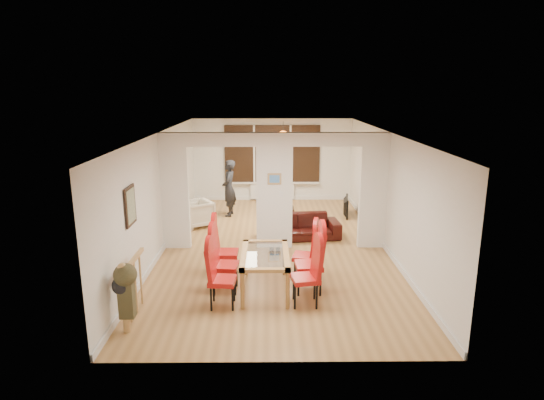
{
  "coord_description": "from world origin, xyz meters",
  "views": [
    {
      "loc": [
        -0.15,
        -9.83,
        3.54
      ],
      "look_at": [
        -0.05,
        0.6,
        0.95
      ],
      "focal_mm": 30.0,
      "sensor_mm": 36.0,
      "label": 1
    }
  ],
  "objects_px": {
    "dining_chair_rc": "(305,252)",
    "armchair": "(197,214)",
    "dining_chair_lb": "(225,261)",
    "dining_chair_lc": "(226,249)",
    "sofa": "(298,226)",
    "dining_chair_la": "(222,276)",
    "coffee_table": "(277,211)",
    "bowl": "(274,207)",
    "person": "(229,188)",
    "dining_chair_rb": "(309,261)",
    "dining_table": "(265,272)",
    "dining_chair_ra": "(305,274)",
    "television": "(343,206)",
    "bottle": "(286,202)"
  },
  "relations": [
    {
      "from": "dining_chair_rc",
      "to": "television",
      "type": "distance_m",
      "value": 4.62
    },
    {
      "from": "dining_chair_lc",
      "to": "person",
      "type": "xyz_separation_m",
      "value": [
        -0.29,
        4.29,
        0.24
      ]
    },
    {
      "from": "dining_chair_lb",
      "to": "dining_chair_rc",
      "type": "distance_m",
      "value": 1.54
    },
    {
      "from": "dining_chair_ra",
      "to": "dining_chair_rb",
      "type": "height_order",
      "value": "dining_chair_rb"
    },
    {
      "from": "dining_table",
      "to": "television",
      "type": "bearing_deg",
      "value": 65.75
    },
    {
      "from": "dining_chair_rb",
      "to": "dining_chair_lc",
      "type": "bearing_deg",
      "value": 151.97
    },
    {
      "from": "dining_chair_rc",
      "to": "sofa",
      "type": "height_order",
      "value": "dining_chair_rc"
    },
    {
      "from": "dining_chair_la",
      "to": "armchair",
      "type": "relative_size",
      "value": 1.43
    },
    {
      "from": "television",
      "to": "coffee_table",
      "type": "relative_size",
      "value": 0.98
    },
    {
      "from": "dining_chair_lc",
      "to": "armchair",
      "type": "bearing_deg",
      "value": 108.84
    },
    {
      "from": "coffee_table",
      "to": "bottle",
      "type": "height_order",
      "value": "bottle"
    },
    {
      "from": "person",
      "to": "coffee_table",
      "type": "bearing_deg",
      "value": 93.26
    },
    {
      "from": "dining_table",
      "to": "armchair",
      "type": "distance_m",
      "value": 4.31
    },
    {
      "from": "dining_chair_lc",
      "to": "dining_chair_ra",
      "type": "distance_m",
      "value": 1.84
    },
    {
      "from": "dining_chair_rc",
      "to": "coffee_table",
      "type": "distance_m",
      "value": 4.46
    },
    {
      "from": "dining_chair_ra",
      "to": "person",
      "type": "height_order",
      "value": "person"
    },
    {
      "from": "dining_chair_la",
      "to": "dining_chair_rc",
      "type": "bearing_deg",
      "value": 42.17
    },
    {
      "from": "dining_chair_rc",
      "to": "television",
      "type": "height_order",
      "value": "dining_chair_rc"
    },
    {
      "from": "sofa",
      "to": "television",
      "type": "relative_size",
      "value": 2.1
    },
    {
      "from": "sofa",
      "to": "bowl",
      "type": "xyz_separation_m",
      "value": [
        -0.55,
        1.98,
        -0.04
      ]
    },
    {
      "from": "person",
      "to": "dining_chair_rc",
      "type": "bearing_deg",
      "value": 24.93
    },
    {
      "from": "dining_chair_rb",
      "to": "bowl",
      "type": "height_order",
      "value": "dining_chair_rb"
    },
    {
      "from": "sofa",
      "to": "armchair",
      "type": "distance_m",
      "value": 2.78
    },
    {
      "from": "dining_chair_lb",
      "to": "dining_chair_lc",
      "type": "bearing_deg",
      "value": 98.58
    },
    {
      "from": "armchair",
      "to": "coffee_table",
      "type": "bearing_deg",
      "value": 84.42
    },
    {
      "from": "dining_table",
      "to": "dining_chair_la",
      "type": "xyz_separation_m",
      "value": [
        -0.7,
        -0.6,
        0.18
      ]
    },
    {
      "from": "dining_chair_rb",
      "to": "armchair",
      "type": "distance_m",
      "value": 4.73
    },
    {
      "from": "dining_chair_la",
      "to": "bottle",
      "type": "bearing_deg",
      "value": 81.86
    },
    {
      "from": "dining_chair_lb",
      "to": "coffee_table",
      "type": "height_order",
      "value": "dining_chair_lb"
    },
    {
      "from": "sofa",
      "to": "person",
      "type": "relative_size",
      "value": 1.24
    },
    {
      "from": "dining_chair_lb",
      "to": "coffee_table",
      "type": "bearing_deg",
      "value": 83.3
    },
    {
      "from": "coffee_table",
      "to": "bottle",
      "type": "distance_m",
      "value": 0.36
    },
    {
      "from": "dining_table",
      "to": "coffee_table",
      "type": "bearing_deg",
      "value": 86.34
    },
    {
      "from": "sofa",
      "to": "dining_chair_la",
      "type": "bearing_deg",
      "value": -119.02
    },
    {
      "from": "dining_chair_la",
      "to": "dining_chair_lc",
      "type": "distance_m",
      "value": 1.23
    },
    {
      "from": "television",
      "to": "bowl",
      "type": "distance_m",
      "value": 1.96
    },
    {
      "from": "dining_chair_rb",
      "to": "television",
      "type": "bearing_deg",
      "value": 69.88
    },
    {
      "from": "sofa",
      "to": "dining_chair_rb",
      "type": "bearing_deg",
      "value": -96.37
    },
    {
      "from": "coffee_table",
      "to": "dining_chair_rb",
      "type": "bearing_deg",
      "value": -84.76
    },
    {
      "from": "person",
      "to": "dining_chair_lb",
      "type": "bearing_deg",
      "value": 6.82
    },
    {
      "from": "armchair",
      "to": "bottle",
      "type": "relative_size",
      "value": 2.45
    },
    {
      "from": "dining_chair_la",
      "to": "coffee_table",
      "type": "distance_m",
      "value": 5.63
    },
    {
      "from": "dining_chair_la",
      "to": "television",
      "type": "height_order",
      "value": "dining_chair_la"
    },
    {
      "from": "dining_chair_la",
      "to": "dining_chair_rb",
      "type": "relative_size",
      "value": 0.93
    },
    {
      "from": "dining_chair_ra",
      "to": "dining_chair_la",
      "type": "bearing_deg",
      "value": 171.63
    },
    {
      "from": "dining_table",
      "to": "dining_chair_ra",
      "type": "height_order",
      "value": "dining_chair_ra"
    },
    {
      "from": "dining_chair_ra",
      "to": "television",
      "type": "distance_m",
      "value": 5.64
    },
    {
      "from": "armchair",
      "to": "bowl",
      "type": "distance_m",
      "value": 2.27
    },
    {
      "from": "sofa",
      "to": "coffee_table",
      "type": "bearing_deg",
      "value": 97.24
    },
    {
      "from": "dining_chair_rc",
      "to": "armchair",
      "type": "xyz_separation_m",
      "value": [
        -2.54,
        3.4,
        -0.19
      ]
    }
  ]
}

